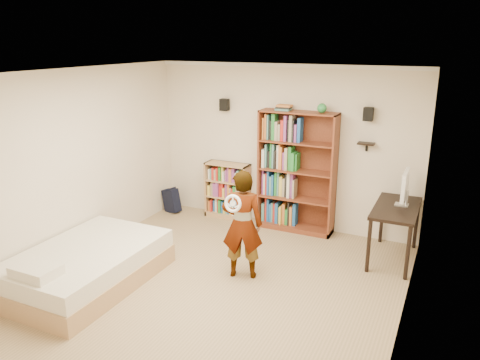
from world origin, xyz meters
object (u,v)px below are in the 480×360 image
at_px(low_bookshelf, 228,191).
at_px(person, 242,224).
at_px(tall_bookshelf, 297,172).
at_px(computer_desk, 394,233).
at_px(daybed, 87,262).

xyz_separation_m(low_bookshelf, person, (1.16, -1.87, 0.24)).
height_order(tall_bookshelf, low_bookshelf, tall_bookshelf).
bearing_deg(low_bookshelf, tall_bookshelf, -1.54).
bearing_deg(computer_desk, low_bookshelf, 170.40).
distance_m(computer_desk, daybed, 4.25).
bearing_deg(person, computer_desk, -160.79).
distance_m(tall_bookshelf, low_bookshelf, 1.37).
xyz_separation_m(tall_bookshelf, person, (-0.12, -1.83, -0.25)).
bearing_deg(person, low_bookshelf, -77.03).
relative_size(low_bookshelf, computer_desk, 0.84).
bearing_deg(low_bookshelf, daybed, -101.24).
xyz_separation_m(low_bookshelf, computer_desk, (2.91, -0.49, -0.09)).
distance_m(low_bookshelf, person, 2.21).
relative_size(computer_desk, person, 0.80).
bearing_deg(low_bookshelf, person, -58.23).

